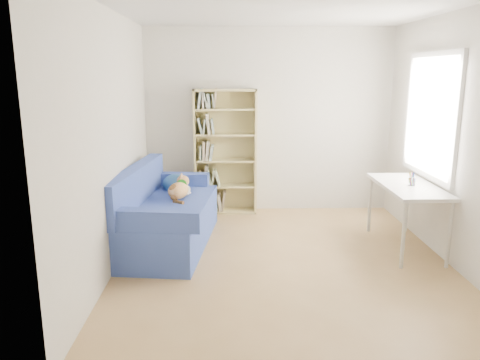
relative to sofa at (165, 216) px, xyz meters
name	(u,v)px	position (x,y,z in m)	size (l,w,h in m)	color
ground	(283,261)	(1.33, -0.56, -0.35)	(4.00, 4.00, 0.00)	#9F7A48
room_shell	(296,108)	(1.43, -0.53, 1.29)	(3.54, 4.04, 2.62)	silver
sofa	(165,216)	(0.00, 0.00, 0.00)	(1.10, 1.98, 0.93)	navy
bookshelf	(225,157)	(0.71, 1.28, 0.46)	(0.88, 0.27, 1.76)	tan
desk	(408,191)	(2.77, -0.19, 0.33)	(0.58, 1.26, 0.75)	white
pen_cup	(412,180)	(2.79, -0.23, 0.46)	(0.08, 0.08, 0.15)	white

